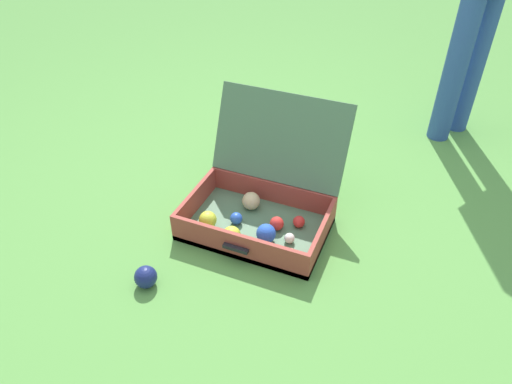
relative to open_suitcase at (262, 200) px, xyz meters
name	(u,v)px	position (x,y,z in m)	size (l,w,h in m)	color
ground_plane	(246,216)	(-0.07, 0.00, -0.12)	(16.00, 16.00, 0.00)	#569342
open_suitcase	(262,200)	(0.00, 0.00, 0.00)	(0.62, 0.60, 0.51)	#4C7051
stray_ball_on_grass	(146,277)	(-0.27, -0.53, -0.07)	(0.09, 0.09, 0.09)	navy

